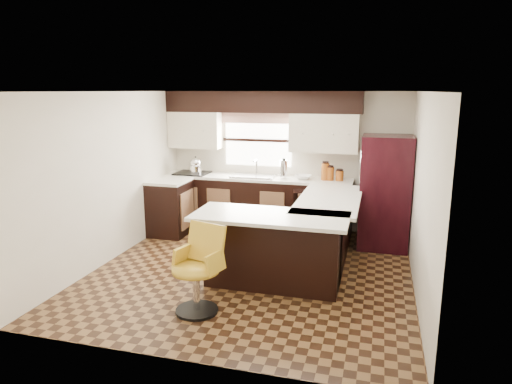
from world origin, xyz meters
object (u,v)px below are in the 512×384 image
(peninsula_long, at_px, (325,232))
(refrigerator, at_px, (385,192))
(peninsula_return, at_px, (273,251))
(bar_chair, at_px, (196,271))

(peninsula_long, height_order, refrigerator, refrigerator)
(peninsula_return, relative_size, bar_chair, 1.69)
(peninsula_return, bearing_deg, refrigerator, 54.70)
(bar_chair, bearing_deg, peninsula_return, 70.79)
(peninsula_long, relative_size, bar_chair, 2.00)
(refrigerator, distance_m, bar_chair, 3.46)
(peninsula_long, bearing_deg, peninsula_return, -118.30)
(peninsula_long, xyz_separation_m, peninsula_return, (-0.53, -0.97, 0.00))
(peninsula_long, relative_size, peninsula_return, 1.18)
(peninsula_return, bearing_deg, peninsula_long, 61.70)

